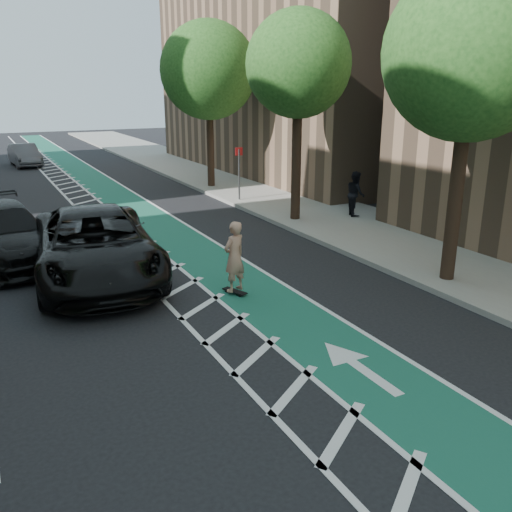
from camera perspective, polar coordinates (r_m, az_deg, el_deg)
ground at (r=11.38m, az=-10.09°, el=-9.01°), size 120.00×120.00×0.00m
bike_lane at (r=21.26m, az=-10.63°, el=3.43°), size 2.00×90.00×0.01m
buffer_strip at (r=20.90m, az=-14.56°, el=2.93°), size 1.40×90.00×0.01m
sidewalk_right at (r=23.88m, az=4.47°, el=5.36°), size 5.00×90.00×0.15m
curb_right at (r=22.70m, az=-0.82°, el=4.80°), size 0.12×90.00×0.16m
building_right_far at (r=36.39m, az=7.52°, el=24.28°), size 14.00×22.00×19.00m
tree_r_b at (r=14.60m, az=21.45°, el=19.24°), size 4.20×4.20×7.90m
tree_r_c at (r=20.84m, az=3.95°, el=19.40°), size 4.20×4.20×7.90m
tree_r_d at (r=27.99m, az=-5.05°, el=18.83°), size 4.20×4.20×7.90m
sign_post at (r=24.48m, az=-1.79°, el=8.73°), size 0.35×0.08×2.47m
skateboard at (r=13.72m, az=-2.25°, el=-3.72°), size 0.44×0.73×0.10m
skateboarder at (r=13.42m, az=-2.30°, el=-0.07°), size 0.76×0.63×1.79m
suv_near at (r=15.24m, az=-16.52°, el=1.10°), size 3.78×6.98×1.86m
suv_far at (r=17.81m, az=-25.12°, el=2.16°), size 3.01×6.04×1.68m
car_grey at (r=39.68m, az=-23.18°, el=9.75°), size 1.89×4.48×1.44m
pedestrian at (r=21.73m, az=10.44°, el=6.48°), size 0.93×1.04×1.75m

